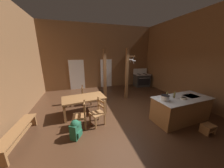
{
  "coord_description": "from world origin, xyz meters",
  "views": [
    {
      "loc": [
        -1.62,
        -3.96,
        2.5
      ],
      "look_at": [
        -0.19,
        0.76,
        1.14
      ],
      "focal_mm": 18.05,
      "sensor_mm": 36.0,
      "label": 1
    }
  ],
  "objects_px": {
    "stove_range": "(142,80)",
    "bottle_short_on_counter": "(174,95)",
    "kitchen_island": "(180,109)",
    "stockpot_on_counter": "(165,98)",
    "backpack": "(76,129)",
    "ladderback_chair_near_window": "(81,115)",
    "ladderback_chair_by_post": "(98,112)",
    "dining_table": "(84,99)",
    "ladderback_chair_at_table_end": "(86,95)",
    "bench_along_left_wall": "(18,133)",
    "step_stool": "(208,128)",
    "bottle_tall_on_counter": "(167,95)",
    "mixing_bowl_on_counter": "(184,98)"
  },
  "relations": [
    {
      "from": "kitchen_island",
      "to": "backpack",
      "type": "height_order",
      "value": "kitchen_island"
    },
    {
      "from": "stockpot_on_counter",
      "to": "backpack",
      "type": "bearing_deg",
      "value": 176.74
    },
    {
      "from": "backpack",
      "to": "bottle_short_on_counter",
      "type": "relative_size",
      "value": 2.22
    },
    {
      "from": "stove_range",
      "to": "ladderback_chair_by_post",
      "type": "bearing_deg",
      "value": -136.5
    },
    {
      "from": "stove_range",
      "to": "bottle_short_on_counter",
      "type": "bearing_deg",
      "value": -107.29
    },
    {
      "from": "dining_table",
      "to": "bottle_tall_on_counter",
      "type": "bearing_deg",
      "value": -25.32
    },
    {
      "from": "ladderback_chair_by_post",
      "to": "ladderback_chair_at_table_end",
      "type": "relative_size",
      "value": 1.0
    },
    {
      "from": "kitchen_island",
      "to": "mixing_bowl_on_counter",
      "type": "distance_m",
      "value": 0.52
    },
    {
      "from": "stockpot_on_counter",
      "to": "stove_range",
      "type": "bearing_deg",
      "value": 67.53
    },
    {
      "from": "bottle_short_on_counter",
      "to": "ladderback_chair_by_post",
      "type": "bearing_deg",
      "value": 167.85
    },
    {
      "from": "bench_along_left_wall",
      "to": "backpack",
      "type": "distance_m",
      "value": 1.6
    },
    {
      "from": "stove_range",
      "to": "step_stool",
      "type": "height_order",
      "value": "stove_range"
    },
    {
      "from": "ladderback_chair_by_post",
      "to": "ladderback_chair_near_window",
      "type": "bearing_deg",
      "value": -176.8
    },
    {
      "from": "dining_table",
      "to": "ladderback_chair_at_table_end",
      "type": "bearing_deg",
      "value": 82.94
    },
    {
      "from": "stove_range",
      "to": "bottle_short_on_counter",
      "type": "xyz_separation_m",
      "value": [
        -1.39,
        -4.47,
        0.54
      ]
    },
    {
      "from": "step_stool",
      "to": "dining_table",
      "type": "bearing_deg",
      "value": 146.89
    },
    {
      "from": "ladderback_chair_near_window",
      "to": "ladderback_chair_by_post",
      "type": "xyz_separation_m",
      "value": [
        0.61,
        0.03,
        0.0
      ]
    },
    {
      "from": "dining_table",
      "to": "stockpot_on_counter",
      "type": "relative_size",
      "value": 5.28
    },
    {
      "from": "stockpot_on_counter",
      "to": "dining_table",
      "type": "bearing_deg",
      "value": 149.33
    },
    {
      "from": "ladderback_chair_near_window",
      "to": "backpack",
      "type": "height_order",
      "value": "ladderback_chair_near_window"
    },
    {
      "from": "ladderback_chair_near_window",
      "to": "bottle_short_on_counter",
      "type": "distance_m",
      "value": 3.41
    },
    {
      "from": "backpack",
      "to": "mixing_bowl_on_counter",
      "type": "distance_m",
      "value": 3.79
    },
    {
      "from": "backpack",
      "to": "bottle_short_on_counter",
      "type": "height_order",
      "value": "bottle_short_on_counter"
    },
    {
      "from": "kitchen_island",
      "to": "stockpot_on_counter",
      "type": "relative_size",
      "value": 6.51
    },
    {
      "from": "ladderback_chair_at_table_end",
      "to": "bench_along_left_wall",
      "type": "height_order",
      "value": "ladderback_chair_at_table_end"
    },
    {
      "from": "backpack",
      "to": "bottle_tall_on_counter",
      "type": "relative_size",
      "value": 2.23
    },
    {
      "from": "backpack",
      "to": "stockpot_on_counter",
      "type": "bearing_deg",
      "value": -3.26
    },
    {
      "from": "ladderback_chair_near_window",
      "to": "bottle_tall_on_counter",
      "type": "relative_size",
      "value": 3.55
    },
    {
      "from": "kitchen_island",
      "to": "step_stool",
      "type": "relative_size",
      "value": 6.1
    },
    {
      "from": "bottle_tall_on_counter",
      "to": "backpack",
      "type": "bearing_deg",
      "value": -179.57
    },
    {
      "from": "ladderback_chair_at_table_end",
      "to": "bench_along_left_wall",
      "type": "distance_m",
      "value": 2.89
    },
    {
      "from": "kitchen_island",
      "to": "stockpot_on_counter",
      "type": "height_order",
      "value": "stockpot_on_counter"
    },
    {
      "from": "step_stool",
      "to": "dining_table",
      "type": "relative_size",
      "value": 0.2
    },
    {
      "from": "dining_table",
      "to": "stockpot_on_counter",
      "type": "xyz_separation_m",
      "value": [
        2.65,
        -1.57,
        0.36
      ]
    },
    {
      "from": "kitchen_island",
      "to": "step_stool",
      "type": "height_order",
      "value": "kitchen_island"
    },
    {
      "from": "step_stool",
      "to": "bench_along_left_wall",
      "type": "distance_m",
      "value": 5.77
    },
    {
      "from": "stove_range",
      "to": "ladderback_chair_by_post",
      "type": "height_order",
      "value": "stove_range"
    },
    {
      "from": "kitchen_island",
      "to": "stove_range",
      "type": "relative_size",
      "value": 1.68
    },
    {
      "from": "ladderback_chair_near_window",
      "to": "mixing_bowl_on_counter",
      "type": "relative_size",
      "value": 4.96
    },
    {
      "from": "kitchen_island",
      "to": "bottle_tall_on_counter",
      "type": "height_order",
      "value": "bottle_tall_on_counter"
    },
    {
      "from": "stockpot_on_counter",
      "to": "ladderback_chair_by_post",
      "type": "bearing_deg",
      "value": 162.86
    },
    {
      "from": "dining_table",
      "to": "bottle_short_on_counter",
      "type": "height_order",
      "value": "bottle_short_on_counter"
    },
    {
      "from": "bench_along_left_wall",
      "to": "stockpot_on_counter",
      "type": "xyz_separation_m",
      "value": [
        4.57,
        -0.46,
        0.7
      ]
    },
    {
      "from": "step_stool",
      "to": "mixing_bowl_on_counter",
      "type": "distance_m",
      "value": 1.12
    },
    {
      "from": "backpack",
      "to": "step_stool",
      "type": "bearing_deg",
      "value": -14.06
    },
    {
      "from": "dining_table",
      "to": "bench_along_left_wall",
      "type": "bearing_deg",
      "value": -149.97
    },
    {
      "from": "step_stool",
      "to": "bottle_short_on_counter",
      "type": "height_order",
      "value": "bottle_short_on_counter"
    },
    {
      "from": "ladderback_chair_by_post",
      "to": "bottle_short_on_counter",
      "type": "bearing_deg",
      "value": -12.15
    },
    {
      "from": "mixing_bowl_on_counter",
      "to": "stove_range",
      "type": "bearing_deg",
      "value": 75.99
    },
    {
      "from": "kitchen_island",
      "to": "stockpot_on_counter",
      "type": "distance_m",
      "value": 0.99
    }
  ]
}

